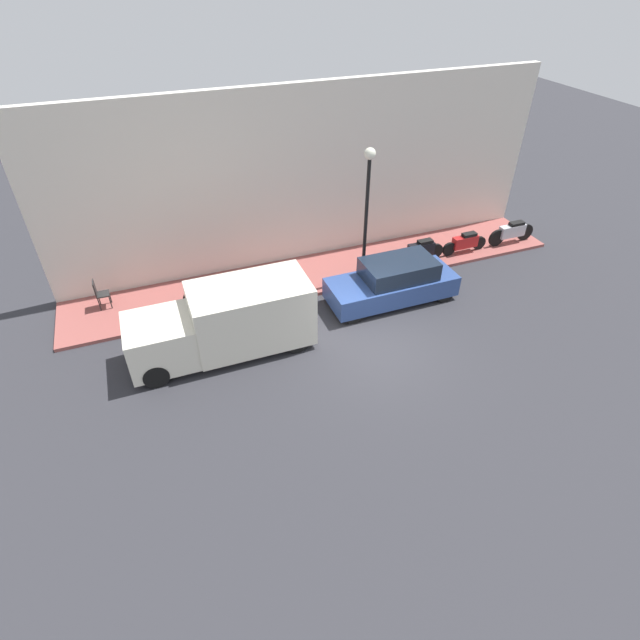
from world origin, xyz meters
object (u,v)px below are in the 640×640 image
(parked_car, at_px, (393,282))
(scooter_silver, at_px, (512,232))
(streetlamp, at_px, (368,193))
(motorcycle_black, at_px, (421,250))
(motorcycle_blue, at_px, (214,291))
(motorcycle_red, at_px, (465,242))
(cafe_chair, at_px, (99,292))
(delivery_van, at_px, (224,321))

(parked_car, distance_m, scooter_silver, 6.37)
(scooter_silver, bearing_deg, streetlamp, 92.14)
(motorcycle_black, bearing_deg, motorcycle_blue, 89.10)
(motorcycle_red, bearing_deg, cafe_chair, 85.01)
(motorcycle_black, xyz_separation_m, cafe_chair, (1.12, 11.18, 0.11))
(motorcycle_red, height_order, motorcycle_blue, motorcycle_red)
(delivery_van, bearing_deg, cafe_chair, 44.41)
(motorcycle_red, relative_size, scooter_silver, 0.93)
(cafe_chair, bearing_deg, parked_car, -107.42)
(motorcycle_blue, bearing_deg, motorcycle_black, -90.90)
(delivery_van, xyz_separation_m, motorcycle_red, (2.29, -9.73, -0.50))
(motorcycle_black, bearing_deg, cafe_chair, 84.28)
(motorcycle_red, distance_m, motorcycle_blue, 9.62)
(motorcycle_red, relative_size, cafe_chair, 1.88)
(parked_car, distance_m, motorcycle_red, 4.34)
(scooter_silver, bearing_deg, parked_car, 105.54)
(delivery_van, relative_size, scooter_silver, 2.56)
(parked_car, xyz_separation_m, cafe_chair, (2.86, 9.10, -0.01))
(streetlamp, relative_size, cafe_chair, 4.60)
(streetlamp, bearing_deg, scooter_silver, -87.86)
(motorcycle_red, bearing_deg, scooter_silver, -90.20)
(delivery_van, distance_m, motorcycle_blue, 2.49)
(parked_car, height_order, scooter_silver, parked_car)
(delivery_van, xyz_separation_m, motorcycle_blue, (2.43, -0.11, -0.51))
(parked_car, bearing_deg, motorcycle_red, -66.75)
(delivery_van, xyz_separation_m, streetlamp, (2.04, -5.33, 2.24))
(scooter_silver, bearing_deg, motorcycle_red, 89.80)
(motorcycle_red, xyz_separation_m, streetlamp, (-0.25, 4.40, 2.74))
(delivery_van, bearing_deg, streetlamp, -69.07)
(motorcycle_red, distance_m, scooter_silver, 2.15)
(motorcycle_red, distance_m, streetlamp, 5.19)
(motorcycle_blue, bearing_deg, motorcycle_red, -90.85)
(delivery_van, bearing_deg, motorcycle_black, -73.52)
(parked_car, bearing_deg, cafe_chair, 72.58)
(delivery_van, xyz_separation_m, motorcycle_black, (2.31, -7.82, -0.47))
(parked_car, distance_m, motorcycle_blue, 5.93)
(parked_car, relative_size, delivery_van, 0.82)
(cafe_chair, bearing_deg, motorcycle_blue, -106.05)
(motorcycle_red, relative_size, motorcycle_black, 0.99)
(cafe_chair, bearing_deg, scooter_silver, -94.31)
(motorcycle_red, xyz_separation_m, cafe_chair, (1.14, 13.09, 0.14))
(streetlamp, bearing_deg, cafe_chair, 80.89)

